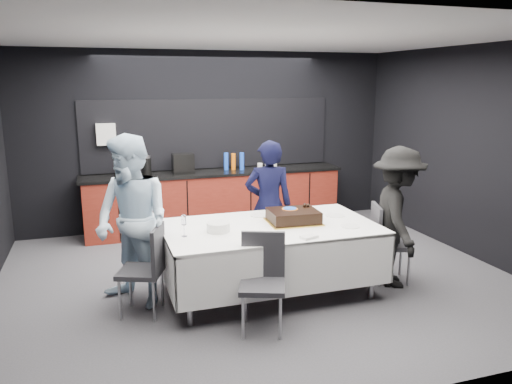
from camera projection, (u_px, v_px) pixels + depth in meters
ground at (259, 279)px, 6.01m from camera, size 6.00×6.00×0.00m
room_shell at (259, 124)px, 5.60m from camera, size 6.04×5.04×2.82m
kitchenette at (214, 196)px, 7.94m from camera, size 4.10×0.64×2.05m
party_table at (270, 238)px, 5.50m from camera, size 2.32×1.32×0.78m
cake_assembly at (293, 216)px, 5.57m from camera, size 0.60×0.50×0.18m
plate_stack at (218, 227)px, 5.23m from camera, size 0.25×0.25×0.10m
loose_plate_near at (252, 237)px, 5.06m from camera, size 0.18×0.18×0.01m
loose_plate_right_a at (335, 215)px, 5.86m from camera, size 0.22×0.22×0.01m
loose_plate_right_b at (350, 226)px, 5.42m from camera, size 0.21×0.21×0.01m
loose_plate_far at (259, 215)px, 5.87m from camera, size 0.20×0.20×0.01m
fork_pile at (309, 237)px, 5.02m from camera, size 0.20×0.16×0.03m
champagne_flute at (184, 221)px, 5.05m from camera, size 0.06×0.06×0.22m
chair_left at (148, 264)px, 5.00m from camera, size 0.54×0.54×0.92m
chair_right at (385, 237)px, 5.84m from camera, size 0.53×0.53×0.92m
chair_near at (263, 274)px, 4.73m from camera, size 0.54×0.54×0.92m
person_center at (269, 205)px, 6.23m from camera, size 0.67×0.52×1.63m
person_left at (133, 222)px, 5.15m from camera, size 1.08×1.12×1.81m
person_right at (397, 217)px, 5.69m from camera, size 0.92×1.19×1.62m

